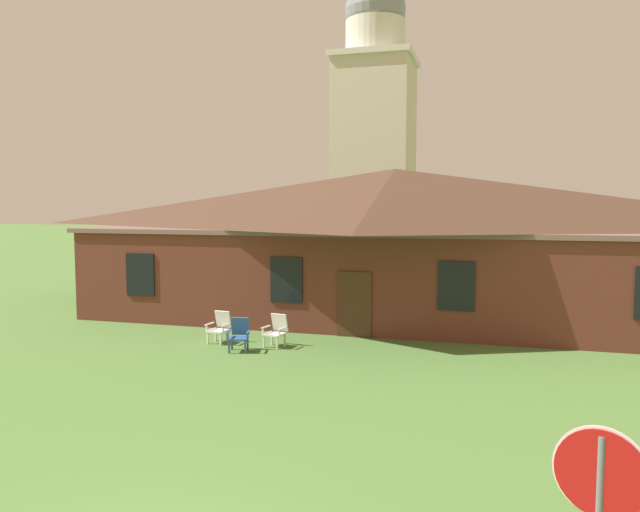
# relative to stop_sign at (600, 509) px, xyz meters

# --- Properties ---
(brick_building) EXTENTS (22.70, 10.40, 5.60)m
(brick_building) POSITION_rel_stop_sign_xyz_m (-4.78, 18.48, 1.16)
(brick_building) COLOR brown
(brick_building) RESTS_ON ground
(dome_tower) EXTENTS (5.18, 5.18, 19.41)m
(dome_tower) POSITION_rel_stop_sign_xyz_m (-8.72, 34.28, 7.19)
(dome_tower) COLOR beige
(dome_tower) RESTS_ON ground
(stop_sign) EXTENTS (0.76, 0.31, 2.40)m
(stop_sign) POSITION_rel_stop_sign_xyz_m (0.00, 0.00, 0.00)
(stop_sign) COLOR slate
(stop_sign) RESTS_ON ground
(lawn_chair_by_porch) EXTENTS (0.69, 0.72, 0.96)m
(lawn_chair_by_porch) POSITION_rel_stop_sign_xyz_m (-9.01, 11.57, -1.19)
(lawn_chair_by_porch) COLOR white
(lawn_chair_by_porch) RESTS_ON ground
(lawn_chair_near_door) EXTENTS (0.73, 0.78, 0.96)m
(lawn_chair_near_door) POSITION_rel_stop_sign_xyz_m (-8.01, 10.74, -1.19)
(lawn_chair_near_door) COLOR #2D5693
(lawn_chair_near_door) RESTS_ON ground
(lawn_chair_left_end) EXTENTS (0.72, 0.76, 0.96)m
(lawn_chair_left_end) POSITION_rel_stop_sign_xyz_m (-7.17, 11.58, -1.19)
(lawn_chair_left_end) COLOR silver
(lawn_chair_left_end) RESTS_ON ground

